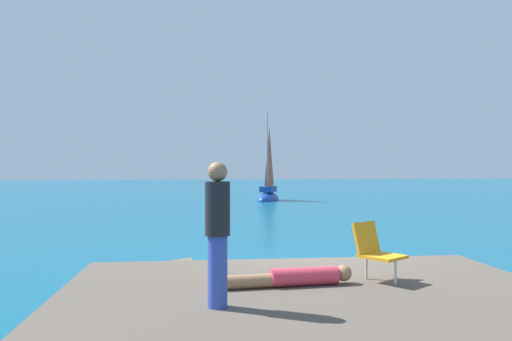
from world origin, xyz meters
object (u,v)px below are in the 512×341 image
Objects in this scene: person_sunbather at (295,277)px; sailboat_near at (268,195)px; person_standing at (218,230)px; beach_chair at (375,249)px.

sailboat_near is at bearing -103.09° from person_sunbather.
beach_chair is (2.22, 1.02, -0.42)m from person_standing.
person_standing is (-4.73, -25.78, 1.07)m from sailboat_near.
person_standing is 2.03× the size of beach_chair.
person_sunbather is 1.09× the size of person_standing.
beach_chair is at bearing 18.97° from sailboat_near.
sailboat_near is 7.60× the size of beach_chair.
sailboat_near is 24.89m from beach_chair.
sailboat_near is 25.18m from person_sunbather.
beach_chair is at bearing -176.94° from person_sunbather.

